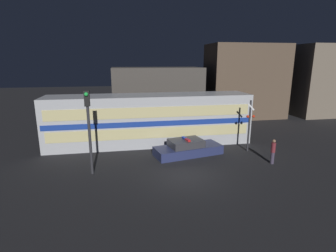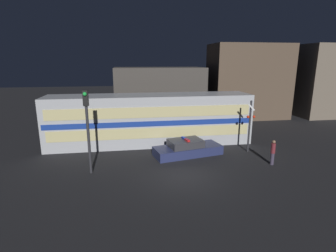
{
  "view_description": "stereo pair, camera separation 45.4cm",
  "coord_description": "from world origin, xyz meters",
  "px_view_note": "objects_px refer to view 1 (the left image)",
  "views": [
    {
      "loc": [
        -3.61,
        -14.12,
        6.72
      ],
      "look_at": [
        -0.11,
        5.2,
        1.83
      ],
      "focal_mm": 28.0,
      "sensor_mm": 36.0,
      "label": 1
    },
    {
      "loc": [
        -3.16,
        -14.19,
        6.72
      ],
      "look_at": [
        -0.11,
        5.2,
        1.83
      ],
      "focal_mm": 28.0,
      "sensor_mm": 36.0,
      "label": 2
    }
  ],
  "objects_px": {
    "police_car": "(188,148)",
    "pedestrian": "(273,151)",
    "train": "(150,120)",
    "crossing_signal_near": "(249,124)",
    "traffic_light_corner": "(89,122)"
  },
  "relations": [
    {
      "from": "police_car",
      "to": "pedestrian",
      "type": "xyz_separation_m",
      "value": [
        5.16,
        -2.7,
        0.39
      ]
    },
    {
      "from": "train",
      "to": "crossing_signal_near",
      "type": "bearing_deg",
      "value": -24.89
    },
    {
      "from": "crossing_signal_near",
      "to": "traffic_light_corner",
      "type": "bearing_deg",
      "value": -169.14
    },
    {
      "from": "police_car",
      "to": "pedestrian",
      "type": "bearing_deg",
      "value": -39.69
    },
    {
      "from": "train",
      "to": "pedestrian",
      "type": "xyz_separation_m",
      "value": [
        7.56,
        -5.93,
        -1.17
      ]
    },
    {
      "from": "police_car",
      "to": "crossing_signal_near",
      "type": "height_order",
      "value": "crossing_signal_near"
    },
    {
      "from": "crossing_signal_near",
      "to": "traffic_light_corner",
      "type": "relative_size",
      "value": 0.77
    },
    {
      "from": "crossing_signal_near",
      "to": "traffic_light_corner",
      "type": "height_order",
      "value": "traffic_light_corner"
    },
    {
      "from": "pedestrian",
      "to": "crossing_signal_near",
      "type": "xyz_separation_m",
      "value": [
        -0.45,
        2.64,
        1.28
      ]
    },
    {
      "from": "police_car",
      "to": "traffic_light_corner",
      "type": "bearing_deg",
      "value": -173.37
    },
    {
      "from": "traffic_light_corner",
      "to": "pedestrian",
      "type": "bearing_deg",
      "value": -2.29
    },
    {
      "from": "pedestrian",
      "to": "train",
      "type": "bearing_deg",
      "value": 141.86
    },
    {
      "from": "pedestrian",
      "to": "police_car",
      "type": "bearing_deg",
      "value": 152.39
    },
    {
      "from": "police_car",
      "to": "pedestrian",
      "type": "distance_m",
      "value": 5.84
    },
    {
      "from": "train",
      "to": "police_car",
      "type": "bearing_deg",
      "value": -53.46
    }
  ]
}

